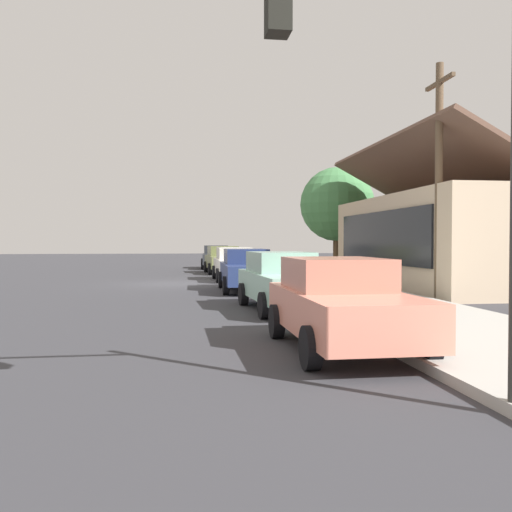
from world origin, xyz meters
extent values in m
plane|color=#38383D|center=(0.00, 0.00, 0.00)|extent=(120.00, 120.00, 0.00)
cube|color=#B2AFA8|center=(0.00, 5.60, 0.08)|extent=(60.00, 4.20, 0.16)
cube|color=#2D3035|center=(-13.26, 2.62, 0.68)|extent=(4.53, 2.02, 0.70)
cube|color=#27292D|center=(-13.71, 2.64, 1.31)|extent=(2.21, 1.70, 0.56)
cylinder|color=black|center=(-11.84, 3.46, 0.33)|extent=(0.67, 0.25, 0.66)
cylinder|color=black|center=(-11.93, 1.64, 0.33)|extent=(0.67, 0.25, 0.66)
cylinder|color=black|center=(-14.60, 3.59, 0.33)|extent=(0.67, 0.25, 0.66)
cylinder|color=black|center=(-14.68, 1.77, 0.33)|extent=(0.67, 0.25, 0.66)
cube|color=olive|center=(-7.60, 2.68, 0.68)|extent=(4.44, 2.01, 0.70)
cube|color=#61683C|center=(-8.03, 2.66, 1.31)|extent=(2.16, 1.70, 0.56)
cylinder|color=black|center=(-6.28, 3.65, 0.33)|extent=(0.67, 0.25, 0.66)
cylinder|color=black|center=(-6.21, 1.81, 0.33)|extent=(0.67, 0.25, 0.66)
cylinder|color=black|center=(-8.99, 3.55, 0.33)|extent=(0.67, 0.25, 0.66)
cylinder|color=black|center=(-8.91, 1.71, 0.33)|extent=(0.67, 0.25, 0.66)
cube|color=silver|center=(-1.68, 2.73, 0.68)|extent=(4.36, 1.78, 0.70)
cube|color=beige|center=(-2.12, 2.73, 1.31)|extent=(2.09, 1.56, 0.56)
cylinder|color=black|center=(-0.33, 3.61, 0.33)|extent=(0.66, 0.22, 0.66)
cylinder|color=black|center=(-0.33, 1.85, 0.33)|extent=(0.66, 0.22, 0.66)
cylinder|color=black|center=(-3.03, 3.61, 0.33)|extent=(0.66, 0.22, 0.66)
cylinder|color=black|center=(-3.03, 1.84, 0.33)|extent=(0.66, 0.22, 0.66)
cube|color=navy|center=(3.97, 2.62, 0.68)|extent=(4.89, 1.90, 0.70)
cube|color=navy|center=(3.48, 2.63, 1.31)|extent=(2.36, 1.63, 0.56)
cylinder|color=black|center=(5.49, 3.47, 0.33)|extent=(0.66, 0.24, 0.66)
cylinder|color=black|center=(5.45, 1.69, 0.33)|extent=(0.66, 0.24, 0.66)
cylinder|color=black|center=(2.49, 3.54, 0.33)|extent=(0.66, 0.24, 0.66)
cylinder|color=black|center=(2.44, 1.76, 0.33)|extent=(0.66, 0.24, 0.66)
cube|color=#9ED1BC|center=(10.05, 2.87, 0.68)|extent=(4.84, 1.99, 0.70)
cube|color=#86B1A0|center=(9.58, 2.84, 1.31)|extent=(2.36, 1.65, 0.56)
cylinder|color=black|center=(11.48, 3.82, 0.33)|extent=(0.67, 0.26, 0.66)
cylinder|color=black|center=(11.57, 2.08, 0.33)|extent=(0.67, 0.26, 0.66)
cylinder|color=black|center=(8.54, 3.66, 0.33)|extent=(0.67, 0.26, 0.66)
cylinder|color=black|center=(8.63, 1.92, 0.33)|extent=(0.67, 0.26, 0.66)
cube|color=#EA8C75|center=(15.59, 2.83, 0.68)|extent=(4.40, 1.85, 0.70)
cube|color=tan|center=(15.15, 2.83, 1.31)|extent=(2.12, 1.61, 0.56)
cylinder|color=black|center=(16.94, 3.75, 0.33)|extent=(0.66, 0.22, 0.66)
cylinder|color=black|center=(16.95, 1.93, 0.33)|extent=(0.66, 0.22, 0.66)
cylinder|color=black|center=(14.22, 3.73, 0.33)|extent=(0.66, 0.22, 0.66)
cylinder|color=black|center=(14.23, 1.91, 0.33)|extent=(0.66, 0.22, 0.66)
cube|color=#CCB293|center=(3.39, 12.00, 1.86)|extent=(11.81, 7.79, 3.71)
cube|color=black|center=(3.39, 8.07, 2.04)|extent=(9.45, 0.08, 2.08)
cube|color=brown|center=(3.39, 10.05, 4.75)|extent=(12.41, 4.19, 2.33)
cylinder|color=brown|center=(-4.91, 8.75, 1.40)|extent=(0.44, 0.44, 2.81)
sphere|color=#47844C|center=(-4.91, 8.75, 3.93)|extent=(4.08, 4.08, 4.08)
sphere|color=yellow|center=(19.20, 1.00, 4.35)|extent=(0.16, 0.16, 0.16)
sphere|color=green|center=(19.20, 1.00, 4.09)|extent=(0.16, 0.16, 0.16)
cylinder|color=brown|center=(8.23, 8.20, 3.75)|extent=(0.24, 0.24, 7.50)
cube|color=brown|center=(8.23, 8.20, 6.90)|extent=(1.80, 0.12, 0.12)
cylinder|color=red|center=(-7.32, 4.20, 0.44)|extent=(0.22, 0.22, 0.55)
sphere|color=red|center=(-7.32, 4.20, 0.78)|extent=(0.18, 0.18, 0.18)
camera|label=1|loc=(24.85, 0.00, 1.90)|focal=38.98mm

